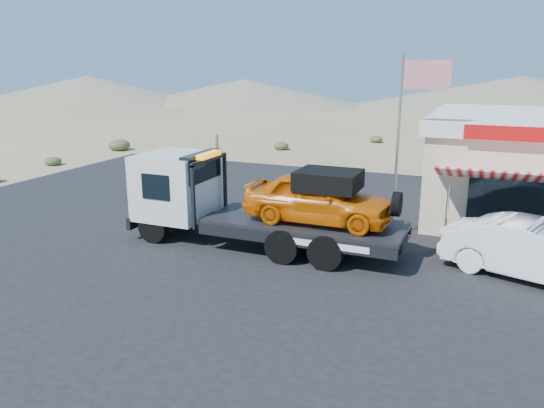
# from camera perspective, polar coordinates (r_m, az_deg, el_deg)

# --- Properties ---
(ground) EXTENTS (120.00, 120.00, 0.00)m
(ground) POSITION_cam_1_polar(r_m,az_deg,el_deg) (16.21, -6.86, -6.04)
(ground) COLOR #876E4D
(ground) RESTS_ON ground
(asphalt_lot) EXTENTS (32.00, 24.00, 0.02)m
(asphalt_lot) POSITION_cam_1_polar(r_m,az_deg,el_deg) (18.00, 3.44, -3.76)
(asphalt_lot) COLOR black
(asphalt_lot) RESTS_ON ground
(tow_truck) EXTENTS (8.81, 2.61, 2.94)m
(tow_truck) POSITION_cam_1_polar(r_m,az_deg,el_deg) (16.88, -1.64, 0.57)
(tow_truck) COLOR black
(tow_truck) RESTS_ON asphalt_lot
(white_sedan) EXTENTS (5.12, 3.05, 1.59)m
(white_sedan) POSITION_cam_1_polar(r_m,az_deg,el_deg) (16.17, 26.43, -4.55)
(white_sedan) COLOR white
(white_sedan) RESTS_ON asphalt_lot
(flagpole) EXTENTS (1.55, 0.10, 6.00)m
(flagpole) POSITION_cam_1_polar(r_m,az_deg,el_deg) (17.93, 14.23, 8.06)
(flagpole) COLOR #99999E
(flagpole) RESTS_ON asphalt_lot
(desert_scrub) EXTENTS (23.44, 37.17, 0.78)m
(desert_scrub) POSITION_cam_1_polar(r_m,az_deg,el_deg) (31.48, -22.83, 3.83)
(desert_scrub) COLOR #3E4726
(desert_scrub) RESTS_ON ground
(distant_hills) EXTENTS (126.00, 48.00, 4.20)m
(distant_hills) POSITION_cam_1_polar(r_m,az_deg,el_deg) (70.53, 8.58, 11.69)
(distant_hills) COLOR #726B59
(distant_hills) RESTS_ON ground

